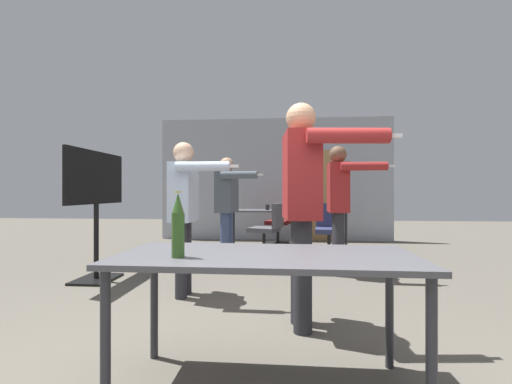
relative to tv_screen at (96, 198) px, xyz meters
name	(u,v)px	position (x,y,z in m)	size (l,w,h in m)	color
back_wall	(276,180)	(2.14, 3.84, 0.36)	(5.31, 0.12, 2.80)	#A3A8B2
conference_table_near	(266,268)	(2.24, -2.17, -0.35)	(1.64, 0.74, 0.76)	#4C4C51
conference_table_far	(287,213)	(2.37, 2.53, -0.34)	(2.27, 0.69, 0.76)	#4C4C51
tv_screen	(96,198)	(0.00, 0.00, 0.00)	(0.44, 1.24, 1.61)	black
person_center_tall	(339,197)	(3.06, 0.58, 0.01)	(0.78, 0.67, 1.72)	#28282D
person_far_watching	(303,192)	(2.49, -1.27, 0.07)	(0.87, 0.70, 1.82)	#28282D
person_right_polo	(185,203)	(1.29, -0.53, -0.04)	(0.74, 0.59, 1.63)	#28282D
person_near_casual	(228,200)	(1.47, 1.12, -0.05)	(0.74, 0.74, 1.63)	#3D4C75
office_chair_side_rolled	(268,231)	(2.05, 1.88, -0.61)	(0.64, 0.59, 0.90)	black
office_chair_near_pushed	(329,232)	(3.10, 1.90, -0.61)	(0.52, 0.57, 0.90)	black
office_chair_mid_tucked	(281,224)	(2.26, 3.14, -0.60)	(0.61, 0.56, 0.92)	black
beer_bottle	(178,226)	(1.79, -2.31, -0.11)	(0.07, 0.07, 0.35)	#2D511E
drink_cup	(267,207)	(2.00, 2.52, -0.22)	(0.08, 0.08, 0.10)	#232328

